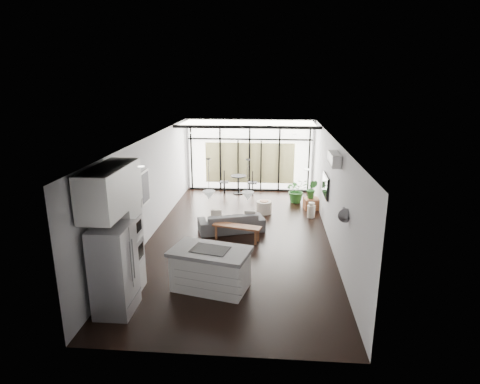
% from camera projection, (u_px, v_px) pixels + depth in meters
% --- Properties ---
extents(floor, '(5.00, 10.00, 0.00)m').
position_uv_depth(floor, '(239.00, 237.00, 11.31)').
color(floor, black).
rests_on(floor, ground).
extents(ceiling, '(5.00, 10.00, 0.00)m').
position_uv_depth(ceiling, '(239.00, 139.00, 10.54)').
color(ceiling, silver).
rests_on(ceiling, ground).
extents(wall_left, '(0.02, 10.00, 2.80)m').
position_uv_depth(wall_left, '(149.00, 188.00, 11.12)').
color(wall_left, silver).
rests_on(wall_left, ground).
extents(wall_right, '(0.02, 10.00, 2.80)m').
position_uv_depth(wall_right, '(332.00, 192.00, 10.73)').
color(wall_right, silver).
rests_on(wall_right, ground).
extents(wall_back, '(5.00, 0.02, 2.80)m').
position_uv_depth(wall_back, '(250.00, 155.00, 15.71)').
color(wall_back, silver).
rests_on(wall_back, ground).
extents(wall_front, '(5.00, 0.02, 2.80)m').
position_uv_depth(wall_front, '(212.00, 278.00, 6.13)').
color(wall_front, silver).
rests_on(wall_front, ground).
extents(glazing, '(5.00, 0.20, 2.80)m').
position_uv_depth(glazing, '(250.00, 156.00, 15.60)').
color(glazing, black).
rests_on(glazing, ground).
extents(skylight, '(4.70, 1.90, 0.06)m').
position_uv_depth(skylight, '(248.00, 123.00, 14.37)').
color(skylight, silver).
rests_on(skylight, ceiling).
extents(neighbour_building, '(3.50, 0.02, 1.60)m').
position_uv_depth(neighbour_building, '(250.00, 163.00, 15.75)').
color(neighbour_building, beige).
rests_on(neighbour_building, ground).
extents(island, '(1.82, 1.33, 0.89)m').
position_uv_depth(island, '(211.00, 269.00, 8.48)').
color(island, silver).
rests_on(island, floor).
extents(cooktop, '(0.87, 0.68, 0.01)m').
position_uv_depth(cooktop, '(210.00, 249.00, 8.36)').
color(cooktop, black).
rests_on(cooktop, island).
extents(fridge, '(0.67, 0.84, 1.74)m').
position_uv_depth(fridge, '(114.00, 270.00, 7.54)').
color(fridge, '#A09FA4').
rests_on(fridge, floor).
extents(appliance_column, '(0.67, 0.70, 2.59)m').
position_uv_depth(appliance_column, '(122.00, 234.00, 8.15)').
color(appliance_column, silver).
rests_on(appliance_column, floor).
extents(upper_cabinets, '(0.62, 1.75, 0.86)m').
position_uv_depth(upper_cabinets, '(110.00, 189.00, 7.47)').
color(upper_cabinets, silver).
rests_on(upper_cabinets, wall_left).
extents(pendant_left, '(0.26, 0.26, 0.18)m').
position_uv_depth(pendant_left, '(209.00, 195.00, 8.24)').
color(pendant_left, silver).
rests_on(pendant_left, ceiling).
extents(pendant_right, '(0.26, 0.26, 0.18)m').
position_uv_depth(pendant_right, '(248.00, 196.00, 8.18)').
color(pendant_right, silver).
rests_on(pendant_right, ceiling).
extents(sofa, '(1.98, 1.11, 0.74)m').
position_uv_depth(sofa, '(231.00, 219.00, 11.70)').
color(sofa, '#474749').
rests_on(sofa, floor).
extents(console_bench, '(1.39, 0.67, 0.43)m').
position_uv_depth(console_bench, '(237.00, 233.00, 11.07)').
color(console_bench, brown).
rests_on(console_bench, floor).
extents(pouf, '(0.59, 0.59, 0.40)m').
position_uv_depth(pouf, '(264.00, 207.00, 13.28)').
color(pouf, beige).
rests_on(pouf, floor).
extents(crate, '(0.55, 0.55, 0.37)m').
position_uv_depth(crate, '(311.00, 204.00, 13.72)').
color(crate, brown).
rests_on(crate, floor).
extents(plant_tall, '(1.00, 1.06, 0.69)m').
position_uv_depth(plant_tall, '(297.00, 193.00, 14.39)').
color(plant_tall, '#296927').
rests_on(plant_tall, floor).
extents(plant_crate, '(0.53, 0.73, 0.29)m').
position_uv_depth(plant_crate, '(312.00, 194.00, 13.63)').
color(plant_crate, '#296927').
rests_on(plant_crate, crate).
extents(milk_can, '(0.26, 0.26, 0.50)m').
position_uv_depth(milk_can, '(311.00, 210.00, 12.86)').
color(milk_can, beige).
rests_on(milk_can, floor).
extents(bistro_set, '(1.53, 0.63, 0.73)m').
position_uv_depth(bistro_set, '(238.00, 184.00, 15.46)').
color(bistro_set, black).
rests_on(bistro_set, floor).
extents(tv, '(0.05, 1.10, 0.65)m').
position_uv_depth(tv, '(326.00, 186.00, 11.72)').
color(tv, black).
rests_on(tv, wall_right).
extents(ac_unit, '(0.22, 0.90, 0.30)m').
position_uv_depth(ac_unit, '(334.00, 159.00, 9.68)').
color(ac_unit, white).
rests_on(ac_unit, wall_right).
extents(framed_art, '(0.04, 0.70, 0.90)m').
position_uv_depth(framed_art, '(145.00, 187.00, 10.60)').
color(framed_art, black).
rests_on(framed_art, wall_left).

